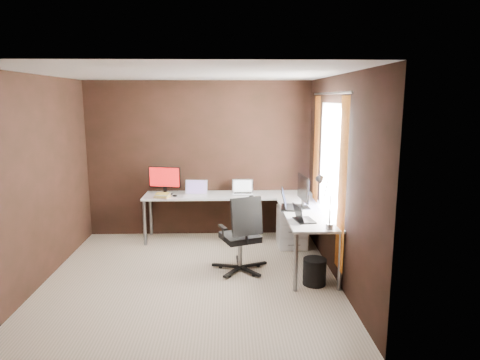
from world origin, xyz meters
name	(u,v)px	position (x,y,z in m)	size (l,w,h in m)	color
room	(218,177)	(0.34, 0.07, 1.28)	(3.60, 3.60, 2.50)	#BBA891
desk	(254,205)	(0.84, 1.04, 0.68)	(2.65, 2.25, 0.73)	white
drawer_pedestal	(292,227)	(1.43, 1.15, 0.30)	(0.42, 0.50, 0.60)	white
monitor_left	(165,179)	(-0.53, 1.52, 0.98)	(0.50, 0.19, 0.44)	black
monitor_right	(303,190)	(1.50, 0.63, 0.99)	(0.15, 0.55, 0.45)	black
laptop_white	(196,192)	(-0.04, 1.45, 0.78)	(0.37, 0.27, 0.23)	white
laptop_silver	(243,191)	(0.69, 1.53, 0.78)	(0.34, 0.24, 0.22)	silver
laptop_black_big	(289,204)	(1.30, 0.63, 0.79)	(0.34, 0.44, 0.27)	black
laptop_black_small	(302,217)	(1.37, -0.01, 0.78)	(0.26, 0.34, 0.21)	black
book_stack	(162,196)	(-0.54, 1.30, 0.76)	(0.26, 0.24, 0.07)	tan
mouse_left	(175,196)	(-0.36, 1.36, 0.75)	(0.08, 0.05, 0.03)	black
mouse_corner	(251,196)	(0.82, 1.31, 0.74)	(0.07, 0.05, 0.03)	black
desk_lamp	(324,195)	(1.57, -0.29, 1.12)	(0.19, 0.23, 0.62)	slate
office_chair	(241,249)	(0.63, 0.20, 0.30)	(0.57, 0.61, 1.02)	black
wastebasket	(314,272)	(1.50, -0.24, 0.16)	(0.28, 0.28, 0.32)	black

